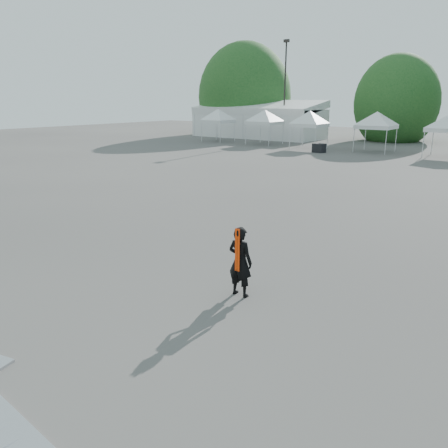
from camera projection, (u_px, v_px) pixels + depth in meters
The scene contains 11 objects.
ground at pixel (233, 267), 11.65m from camera, with size 120.00×120.00×0.00m, color #474442.
marquee at pixel (258, 120), 50.69m from camera, with size 15.00×6.25×4.23m.
light_pole_west at pixel (285, 85), 46.55m from camera, with size 0.60×0.25×10.30m.
tree_far_w at pixel (244, 97), 54.61m from camera, with size 4.80×4.80×7.30m.
tree_mid_w at pixel (396, 103), 45.83m from camera, with size 4.16×4.16×6.33m.
tent_a at pixel (218, 112), 45.29m from camera, with size 3.78×3.78×3.88m.
tent_b at pixel (265, 113), 42.37m from camera, with size 4.03×4.03×3.88m.
tent_c at pixel (310, 114), 38.62m from camera, with size 3.79×3.79×3.88m.
tent_d at pixel (377, 115), 36.11m from camera, with size 4.04×4.04×3.88m.
man at pixel (240, 262), 9.74m from camera, with size 0.60×0.40×1.63m.
crate_west at pixel (319, 148), 36.48m from camera, with size 0.95×0.74×0.74m, color black.
Camera 1 is at (6.40, -8.81, 4.31)m, focal length 35.00 mm.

